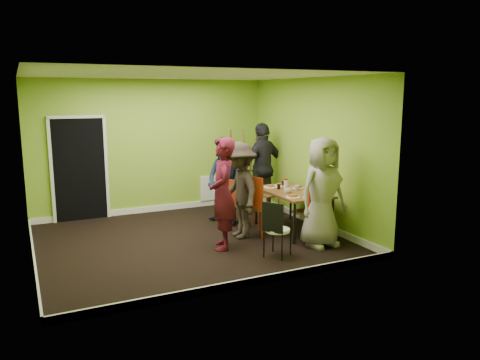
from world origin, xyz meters
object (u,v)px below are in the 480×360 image
object	(u,v)px
chair_left_far	(238,200)
person_back_end	(263,168)
person_left_far	(225,181)
dining_table	(293,194)
thermos	(286,185)
chair_left_near	(257,202)
person_standing	(223,194)
orange_bottle	(285,187)
chair_bentwood	(276,227)
easel	(243,169)
person_left_near	(239,190)
blue_bottle	(319,188)
chair_front_end	(313,207)
person_front_end	(322,192)
chair_back_end	(264,183)

from	to	relation	value
chair_left_far	person_back_end	distance (m)	1.38
person_left_far	person_back_end	size ratio (longest dim) A/B	0.89
dining_table	thermos	distance (m)	0.20
chair_left_near	person_standing	world-z (taller)	person_standing
chair_left_near	orange_bottle	xyz separation A→B (m)	(0.66, 0.17, 0.18)
chair_bentwood	easel	xyz separation A→B (m)	(0.94, 3.10, 0.39)
thermos	person_left_far	world-z (taller)	person_left_far
thermos	person_left_near	distance (m)	0.95
blue_bottle	person_left_near	distance (m)	1.42
chair_front_end	person_front_end	xyz separation A→B (m)	(-0.02, -0.29, 0.32)
chair_front_end	chair_bentwood	bearing A→B (deg)	-162.80
person_standing	person_left_far	world-z (taller)	person_standing
chair_left_near	chair_front_end	world-z (taller)	chair_left_near
thermos	person_front_end	distance (m)	1.04
person_standing	dining_table	bearing A→B (deg)	123.01
dining_table	chair_left_far	world-z (taller)	chair_left_far
chair_left_near	person_front_end	distance (m)	1.22
dining_table	chair_front_end	distance (m)	0.67
person_standing	thermos	bearing A→B (deg)	126.97
chair_back_end	orange_bottle	size ratio (longest dim) A/B	11.86
dining_table	chair_back_end	distance (m)	1.41
person_standing	easel	bearing A→B (deg)	167.58
dining_table	blue_bottle	distance (m)	0.51
person_left_far	easel	bearing A→B (deg)	117.51
easel	chair_left_far	bearing A→B (deg)	-119.29
blue_bottle	easel	bearing A→B (deg)	98.63
person_left_far	chair_bentwood	bearing A→B (deg)	-24.31
dining_table	person_standing	world-z (taller)	person_standing
chair_back_end	blue_bottle	distance (m)	1.80
chair_back_end	thermos	xyz separation A→B (m)	(-0.26, -1.32, 0.19)
blue_bottle	person_left_far	world-z (taller)	person_left_far
thermos	person_back_end	xyz separation A→B (m)	(0.31, 1.45, 0.10)
chair_back_end	person_front_end	distance (m)	2.37
chair_front_end	person_back_end	bearing A→B (deg)	76.66
person_left_far	chair_front_end	bearing A→B (deg)	7.13
chair_left_near	person_left_far	world-z (taller)	person_left_far
chair_back_end	person_left_far	xyz separation A→B (m)	(-1.08, -0.45, 0.19)
chair_back_end	easel	bearing A→B (deg)	-81.83
easel	blue_bottle	world-z (taller)	easel
thermos	person_back_end	size ratio (longest dim) A/B	0.10
thermos	person_left_far	size ratio (longest dim) A/B	0.12
chair_front_end	chair_back_end	bearing A→B (deg)	77.77
chair_front_end	person_left_far	world-z (taller)	person_left_far
chair_left_near	chair_front_end	distance (m)	0.98
person_left_near	person_back_end	size ratio (longest dim) A/B	0.89
easel	person_left_near	world-z (taller)	easel
chair_left_far	person_front_end	size ratio (longest dim) A/B	0.50
person_standing	person_front_end	bearing A→B (deg)	88.72
orange_bottle	person_standing	bearing A→B (deg)	-160.38
dining_table	person_left_near	distance (m)	1.07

